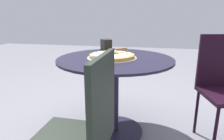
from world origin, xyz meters
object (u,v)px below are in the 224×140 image
at_px(patio_table, 115,77).
at_px(pizza_server, 117,50).
at_px(pizza_on_tray, 112,56).
at_px(patio_chair_near, 83,131).
at_px(napkin_dispenser, 106,45).
at_px(drinking_cup, 99,63).

distance_m(patio_table, pizza_server, 0.23).
height_order(pizza_on_tray, patio_chair_near, patio_chair_near).
bearing_deg(pizza_on_tray, napkin_dispenser, 20.66).
bearing_deg(drinking_cup, napkin_dispenser, 9.52).
height_order(patio_table, drinking_cup, drinking_cup).
bearing_deg(pizza_server, napkin_dispenser, 29.03).
bearing_deg(drinking_cup, pizza_on_tray, -0.28).
relative_size(drinking_cup, napkin_dispenser, 0.91).
bearing_deg(patio_table, drinking_cup, 175.82).
xyz_separation_m(pizza_on_tray, pizza_server, (0.06, -0.03, 0.04)).
relative_size(pizza_on_tray, napkin_dispenser, 3.68).
bearing_deg(patio_chair_near, drinking_cup, 4.76).
height_order(pizza_server, patio_chair_near, patio_chair_near).
height_order(pizza_server, drinking_cup, drinking_cup).
distance_m(patio_table, napkin_dispenser, 0.44).
relative_size(patio_table, patio_chair_near, 1.11).
height_order(patio_table, pizza_on_tray, pizza_on_tray).
bearing_deg(pizza_on_tray, patio_table, -97.54).
bearing_deg(pizza_server, patio_chair_near, -179.63).
distance_m(patio_table, pizza_on_tray, 0.19).
xyz_separation_m(pizza_server, napkin_dispenser, (0.28, 0.16, 0.00)).
bearing_deg(pizza_server, drinking_cup, 176.51).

